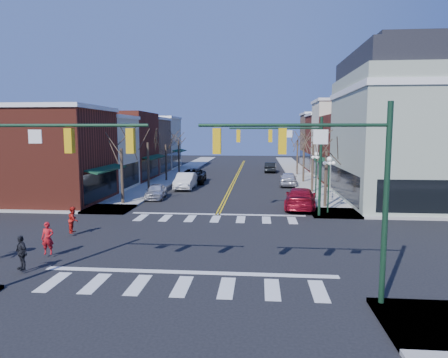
% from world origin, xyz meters
% --- Properties ---
extents(ground, '(160.00, 160.00, 0.00)m').
position_xyz_m(ground, '(0.00, 0.00, 0.00)').
color(ground, black).
rests_on(ground, ground).
extents(sidewalk_left, '(3.50, 70.00, 0.15)m').
position_xyz_m(sidewalk_left, '(-8.75, 20.00, 0.07)').
color(sidewalk_left, '#9E9B93').
rests_on(sidewalk_left, ground).
extents(sidewalk_right, '(3.50, 70.00, 0.15)m').
position_xyz_m(sidewalk_right, '(8.75, 20.00, 0.07)').
color(sidewalk_right, '#9E9B93').
rests_on(sidewalk_right, ground).
extents(bldg_left_brick_a, '(10.00, 8.50, 8.00)m').
position_xyz_m(bldg_left_brick_a, '(-15.50, 11.75, 4.00)').
color(bldg_left_brick_a, maroon).
rests_on(bldg_left_brick_a, ground).
extents(bldg_left_stucco_a, '(10.00, 7.00, 7.50)m').
position_xyz_m(bldg_left_stucco_a, '(-15.50, 19.50, 3.75)').
color(bldg_left_stucco_a, beige).
rests_on(bldg_left_stucco_a, ground).
extents(bldg_left_brick_b, '(10.00, 9.00, 8.50)m').
position_xyz_m(bldg_left_brick_b, '(-15.50, 27.50, 4.25)').
color(bldg_left_brick_b, maroon).
rests_on(bldg_left_brick_b, ground).
extents(bldg_left_tan, '(10.00, 7.50, 7.80)m').
position_xyz_m(bldg_left_tan, '(-15.50, 35.75, 3.90)').
color(bldg_left_tan, '#8C684D').
rests_on(bldg_left_tan, ground).
extents(bldg_left_stucco_b, '(10.00, 8.00, 8.20)m').
position_xyz_m(bldg_left_stucco_b, '(-15.50, 43.50, 4.10)').
color(bldg_left_stucco_b, beige).
rests_on(bldg_left_stucco_b, ground).
extents(bldg_right_brick_a, '(10.00, 8.50, 8.00)m').
position_xyz_m(bldg_right_brick_a, '(15.50, 25.75, 4.00)').
color(bldg_right_brick_a, maroon).
rests_on(bldg_right_brick_a, ground).
extents(bldg_right_stucco, '(10.00, 7.00, 10.00)m').
position_xyz_m(bldg_right_stucco, '(15.50, 33.50, 5.00)').
color(bldg_right_stucco, beige).
rests_on(bldg_right_stucco, ground).
extents(bldg_right_brick_b, '(10.00, 8.00, 8.50)m').
position_xyz_m(bldg_right_brick_b, '(15.50, 41.00, 4.25)').
color(bldg_right_brick_b, maroon).
rests_on(bldg_right_brick_b, ground).
extents(bldg_right_tan, '(10.00, 8.00, 9.00)m').
position_xyz_m(bldg_right_tan, '(15.50, 49.00, 4.50)').
color(bldg_right_tan, '#8C684D').
rests_on(bldg_right_tan, ground).
extents(victorian_corner, '(12.25, 14.25, 13.30)m').
position_xyz_m(victorian_corner, '(16.50, 14.50, 6.66)').
color(victorian_corner, '#9AA68F').
rests_on(victorian_corner, ground).
extents(traffic_mast_near_left, '(6.60, 0.28, 7.20)m').
position_xyz_m(traffic_mast_near_left, '(-5.55, -7.40, 4.71)').
color(traffic_mast_near_left, '#14331E').
rests_on(traffic_mast_near_left, ground).
extents(traffic_mast_near_right, '(6.60, 0.28, 7.20)m').
position_xyz_m(traffic_mast_near_right, '(5.55, -7.40, 4.71)').
color(traffic_mast_near_right, '#14331E').
rests_on(traffic_mast_near_right, ground).
extents(traffic_mast_far_right, '(6.60, 0.28, 7.20)m').
position_xyz_m(traffic_mast_far_right, '(5.55, 7.40, 4.71)').
color(traffic_mast_far_right, '#14331E').
rests_on(traffic_mast_far_right, ground).
extents(lamppost_corner, '(0.36, 0.36, 4.33)m').
position_xyz_m(lamppost_corner, '(8.20, 8.50, 2.96)').
color(lamppost_corner, '#14331E').
rests_on(lamppost_corner, ground).
extents(lamppost_midblock, '(0.36, 0.36, 4.33)m').
position_xyz_m(lamppost_midblock, '(8.20, 15.00, 2.96)').
color(lamppost_midblock, '#14331E').
rests_on(lamppost_midblock, ground).
extents(tree_left_a, '(0.24, 0.24, 4.76)m').
position_xyz_m(tree_left_a, '(-8.40, 11.00, 2.38)').
color(tree_left_a, '#382B21').
rests_on(tree_left_a, ground).
extents(tree_left_b, '(0.24, 0.24, 5.04)m').
position_xyz_m(tree_left_b, '(-8.40, 19.00, 2.52)').
color(tree_left_b, '#382B21').
rests_on(tree_left_b, ground).
extents(tree_left_c, '(0.24, 0.24, 4.55)m').
position_xyz_m(tree_left_c, '(-8.40, 27.00, 2.27)').
color(tree_left_c, '#382B21').
rests_on(tree_left_c, ground).
extents(tree_left_d, '(0.24, 0.24, 4.90)m').
position_xyz_m(tree_left_d, '(-8.40, 35.00, 2.45)').
color(tree_left_d, '#382B21').
rests_on(tree_left_d, ground).
extents(tree_right_a, '(0.24, 0.24, 4.62)m').
position_xyz_m(tree_right_a, '(8.40, 11.00, 2.31)').
color(tree_right_a, '#382B21').
rests_on(tree_right_a, ground).
extents(tree_right_b, '(0.24, 0.24, 5.18)m').
position_xyz_m(tree_right_b, '(8.40, 19.00, 2.59)').
color(tree_right_b, '#382B21').
rests_on(tree_right_b, ground).
extents(tree_right_c, '(0.24, 0.24, 4.83)m').
position_xyz_m(tree_right_c, '(8.40, 27.00, 2.42)').
color(tree_right_c, '#382B21').
rests_on(tree_right_c, ground).
extents(tree_right_d, '(0.24, 0.24, 4.97)m').
position_xyz_m(tree_right_d, '(8.40, 35.00, 2.48)').
color(tree_right_d, '#382B21').
rests_on(tree_right_d, ground).
extents(car_left_near, '(1.93, 4.13, 1.37)m').
position_xyz_m(car_left_near, '(-6.40, 14.28, 0.68)').
color(car_left_near, silver).
rests_on(car_left_near, ground).
extents(car_left_mid, '(1.81, 5.19, 1.71)m').
position_xyz_m(car_left_mid, '(-4.81, 20.73, 0.86)').
color(car_left_mid, white).
rests_on(car_left_mid, ground).
extents(car_left_far, '(3.19, 6.27, 1.70)m').
position_xyz_m(car_left_far, '(-4.80, 25.71, 0.85)').
color(car_left_far, black).
rests_on(car_left_far, ground).
extents(car_right_near, '(3.10, 6.09, 1.69)m').
position_xyz_m(car_right_near, '(6.40, 10.62, 0.85)').
color(car_right_near, maroon).
rests_on(car_right_near, ground).
extents(car_right_mid, '(2.23, 4.86, 1.62)m').
position_xyz_m(car_right_mid, '(6.40, 23.99, 0.81)').
color(car_right_mid, silver).
rests_on(car_right_mid, ground).
extents(car_right_far, '(1.89, 4.69, 1.52)m').
position_xyz_m(car_right_far, '(4.80, 39.18, 0.76)').
color(car_right_far, black).
rests_on(car_right_far, ground).
extents(pedestrian_red_a, '(0.65, 0.49, 1.61)m').
position_xyz_m(pedestrian_red_a, '(-7.30, -3.06, 0.95)').
color(pedestrian_red_a, red).
rests_on(pedestrian_red_a, sidewalk_left).
extents(pedestrian_red_b, '(0.71, 0.85, 1.57)m').
position_xyz_m(pedestrian_red_b, '(-7.98, 1.10, 0.94)').
color(pedestrian_red_b, red).
rests_on(pedestrian_red_b, sidewalk_left).
extents(pedestrian_dark_a, '(0.95, 0.81, 1.53)m').
position_xyz_m(pedestrian_dark_a, '(-7.30, -5.27, 0.91)').
color(pedestrian_dark_a, black).
rests_on(pedestrian_dark_a, sidewalk_left).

